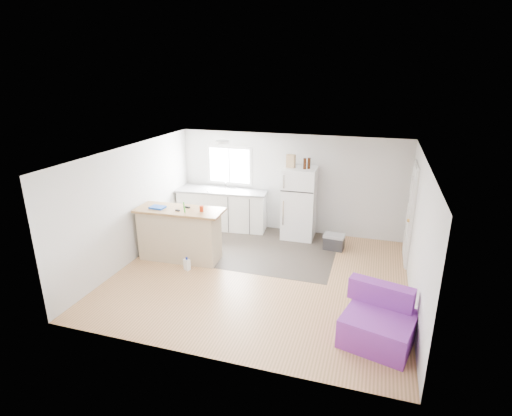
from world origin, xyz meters
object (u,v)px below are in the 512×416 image
Objects in this scene: purple_seat at (378,323)px; blue_tray at (158,207)px; kitchen_cabinets at (223,208)px; mop at (182,252)px; cooler at (334,242)px; cardboard_box at (291,161)px; refrigerator at (299,203)px; bottle_left at (305,164)px; bottle_right at (309,163)px; peninsula at (180,234)px; cleaner_jug at (187,264)px; red_cup at (202,209)px.

purple_seat is 3.85× the size of blue_tray.
kitchen_cabinets is 1.69× the size of mop.
cooler is 3.20m from purple_seat.
refrigerator is at bearing 11.35° from cardboard_box.
bottle_left is (-0.79, 0.37, 1.65)m from cooler.
bottle_right reaches higher than refrigerator.
kitchen_cabinets is 7.67× the size of cardboard_box.
mop is at bearing -55.82° from peninsula.
mop is at bearing -135.84° from refrigerator.
red_cup reaches higher than cleaner_jug.
bottle_right is at bearing 35.88° from peninsula.
kitchen_cabinets is 2.45m from bottle_left.
cardboard_box is (1.92, 1.86, 1.29)m from peninsula.
peninsula is 7.35× the size of bottle_left.
kitchen_cabinets reaches higher than purple_seat.
peninsula reaches higher than cooler.
blue_tray is at bearing -150.85° from cooler.
bottle_right is (2.23, 2.01, 1.59)m from mop.
cleaner_jug is at bearing -91.89° from kitchen_cabinets.
refrigerator is 3.26m from blue_tray.
cooler is 3.91m from blue_tray.
bottle_right reaches higher than red_cup.
purple_seat is 3.88m from cleaner_jug.
cooler is at bearing -15.63° from kitchen_cabinets.
cleaner_jug is 0.91× the size of blue_tray.
peninsula is 7.35× the size of bottle_right.
refrigerator is at bearing 38.95° from peninsula.
red_cup is (-1.62, -1.90, 0.32)m from refrigerator.
refrigerator is at bearing 37.59° from blue_tray.
purple_seat is at bearing 5.99° from cleaner_jug.
bottle_right is (0.20, -0.04, 0.97)m from refrigerator.
purple_seat is 4.80m from blue_tray.
red_cup reaches higher than cooler.
blue_tray is 1.20× the size of bottle_right.
mop is 4.53× the size of cardboard_box.
bottle_left reaches higher than peninsula.
kitchen_cabinets is at bearing 73.48° from mop.
bottle_right is (-1.71, 3.47, 1.53)m from purple_seat.
peninsula is 3.81× the size of cooler.
refrigerator reaches higher than peninsula.
mop is (-3.94, 1.46, -0.06)m from purple_seat.
blue_tray is (-0.62, -2.00, 0.62)m from kitchen_cabinets.
cooler is (2.85, -0.49, -0.33)m from kitchen_cabinets.
cardboard_box is (1.40, 1.86, 0.68)m from red_cup.
peninsula is 3.39m from cooler.
peninsula is at bearing -141.43° from bottle_right.
cardboard_box is (-1.13, 0.43, 1.67)m from cooler.
kitchen_cabinets is 2.19m from cardboard_box.
purple_seat is at bearing -63.80° from bottle_right.
bottle_right reaches higher than cooler.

